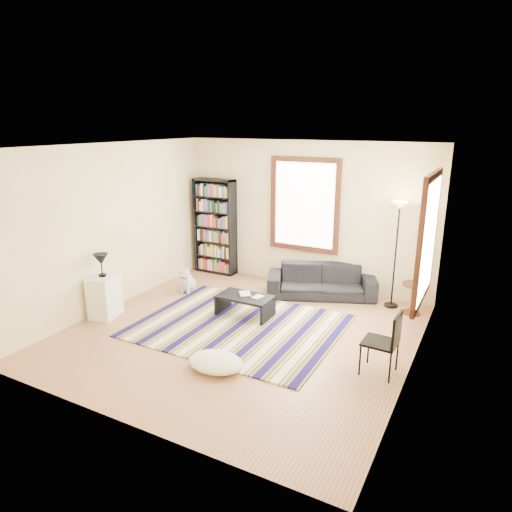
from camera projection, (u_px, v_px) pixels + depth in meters
The scene contains 21 objects.
floor at pixel (241, 335), 7.05m from camera, with size 5.00×5.00×0.10m, color #B57752.
ceiling at pixel (239, 143), 6.23m from camera, with size 5.00×5.00×0.10m, color white.
wall_back at pixel (306, 215), 8.80m from camera, with size 5.00×0.10×2.80m, color #FFE6AB.
wall_front at pixel (111, 304), 4.48m from camera, with size 5.00×0.10×2.80m, color #FFE6AB.
wall_left at pixel (111, 227), 7.79m from camera, with size 0.10×5.00×2.80m, color #FFE6AB.
wall_right at pixel (423, 271), 5.49m from camera, with size 0.10×5.00×2.80m, color #FFE6AB.
window_back at pixel (305, 205), 8.67m from camera, with size 1.20×0.06×1.60m, color white.
window_right at pixel (428, 239), 6.15m from camera, with size 0.06×1.20×1.60m, color white.
rug at pixel (239, 325), 7.25m from camera, with size 3.11×2.48×0.02m, color #120D43.
sofa at pixel (321, 281), 8.44m from camera, with size 0.77×1.97×0.58m, color black.
bookshelf at pixel (215, 227), 9.59m from camera, with size 0.90×0.30×2.00m, color black.
coffee_table at pixel (245, 306), 7.58m from camera, with size 0.90×0.50×0.36m, color black.
book_a at pixel (240, 294), 7.57m from camera, with size 0.24×0.18×0.02m, color beige.
book_b at pixel (254, 296), 7.50m from camera, with size 0.14×0.19×0.01m, color beige.
floor_cushion at pixel (216, 362), 5.98m from camera, with size 0.77×0.57×0.19m, color beige.
floor_lamp at pixel (395, 256), 7.77m from camera, with size 0.30×0.30×1.86m, color black, non-canonical shape.
side_table at pixel (413, 299), 7.65m from camera, with size 0.40×0.40×0.54m, color #482012.
folding_chair at pixel (380, 342), 5.79m from camera, with size 0.42×0.40×0.86m, color black.
white_cabinet at pixel (105, 296), 7.54m from camera, with size 0.38×0.50×0.70m, color white.
table_lamp at pixel (101, 265), 7.38m from camera, with size 0.24×0.24×0.38m, color black, non-canonical shape.
dog at pixel (187, 279), 8.65m from camera, with size 0.36×0.51×0.51m, color silver, non-canonical shape.
Camera 1 is at (3.22, -5.55, 3.13)m, focal length 32.00 mm.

